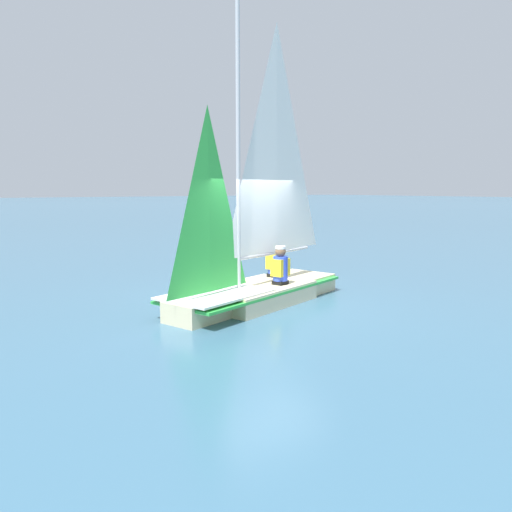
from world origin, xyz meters
TOP-DOWN VIEW (x-y plane):
  - ground_plane at (0.00, 0.00)m, footprint 260.00×260.00m
  - sailboat_main at (-0.01, 0.05)m, footprint 2.57×4.57m
  - sailor_helm at (0.20, 0.47)m, footprint 0.37×0.40m
  - sailor_crew at (-0.57, 0.93)m, footprint 0.37×0.40m

SIDE VIEW (x-z plane):
  - ground_plane at x=0.00m, z-range 0.00..0.00m
  - sailor_helm at x=0.20m, z-range 0.05..1.21m
  - sailor_crew at x=-0.57m, z-range 0.05..1.21m
  - sailboat_main at x=-0.01m, z-range -1.98..3.77m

